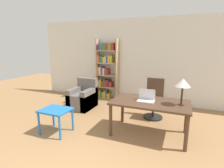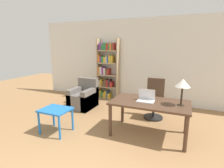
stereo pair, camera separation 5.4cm
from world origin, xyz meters
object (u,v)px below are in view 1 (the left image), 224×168
side_table_blue (56,113)px  bookshelf (106,71)px  table_lamp (183,84)px  office_chair (154,100)px  armchair (83,98)px  laptop (146,98)px  desk (150,106)px

side_table_blue → bookshelf: 2.74m
table_lamp → bookshelf: 3.18m
table_lamp → office_chair: (-0.66, 0.96, -0.68)m
armchair → laptop: bearing=-23.0°
desk → table_lamp: (0.59, 0.01, 0.52)m
desk → bookshelf: bearing=133.5°
laptop → table_lamp: bearing=0.5°
table_lamp → office_chair: bearing=124.3°
desk → laptop: laptop is taller
desk → laptop: (-0.08, 0.01, 0.15)m
desk → office_chair: bearing=93.7°
laptop → bookshelf: (-1.81, 1.99, 0.22)m
desk → table_lamp: bearing=1.4°
office_chair → armchair: office_chair is taller
bookshelf → laptop: bearing=-47.6°
armchair → bookshelf: (0.27, 1.10, 0.71)m
laptop → side_table_blue: size_ratio=0.57×
table_lamp → armchair: bearing=162.3°
table_lamp → bookshelf: size_ratio=0.25×
desk → side_table_blue: size_ratio=2.58×
side_table_blue → bookshelf: (-0.04, 2.69, 0.56)m
laptop → side_table_blue: 1.93m
table_lamp → bookshelf: bearing=141.5°
side_table_blue → armchair: bearing=101.2°
desk → bookshelf: size_ratio=0.75×
table_lamp → side_table_blue: size_ratio=0.86×
laptop → armchair: 2.32m
table_lamp → desk: bearing=-178.6°
laptop → bookshelf: 2.70m
desk → side_table_blue: 1.99m
laptop → table_lamp: table_lamp is taller
laptop → bookshelf: bearing=132.4°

